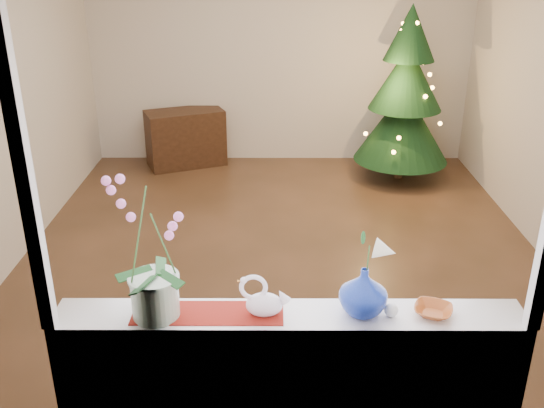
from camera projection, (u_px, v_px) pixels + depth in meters
The scene contains 16 objects.
ground at pixel (282, 250), 5.35m from camera, with size 5.00×5.00×0.00m, color #382617.
wall_back at pixel (280, 49), 7.11m from camera, with size 4.50×0.10×2.70m, color beige.
wall_front at pixel (292, 244), 2.52m from camera, with size 4.50×0.10×2.70m, color beige.
wall_left at pixel (1, 100), 4.82m from camera, with size 0.10×5.00×2.70m, color beige.
window_apron at pixel (289, 408), 2.92m from camera, with size 2.20×0.08×0.88m, color white.
windowsill at pixel (290, 317), 2.82m from camera, with size 2.20×0.26×0.04m, color white.
window_frame at pixel (293, 162), 2.41m from camera, with size 2.22×0.06×1.60m, color white, non-canonical shape.
runner at pixel (208, 313), 2.81m from camera, with size 0.70×0.20×0.01m, color maroon.
orchid_pot at pixel (151, 250), 2.66m from camera, with size 0.24×0.24×0.69m, color white, non-canonical shape.
swan at pixel (264, 296), 2.76m from camera, with size 0.23×0.11×0.20m, color silver, non-canonical shape.
blue_vase at pixel (364, 288), 2.76m from camera, with size 0.26×0.26×0.27m, color navy.
lily at pixel (367, 242), 2.67m from camera, with size 0.15×0.08×0.20m, color silver, non-canonical shape.
paperweight at pixel (391, 310), 2.78m from camera, with size 0.06×0.06×0.06m, color silver.
amber_dish at pixel (433, 311), 2.80m from camera, with size 0.15×0.15×0.04m, color #9B481C.
xmas_tree at pixel (405, 95), 6.63m from camera, with size 1.05×1.05×1.93m, color black, non-canonical shape.
side_table at pixel (186, 138), 7.29m from camera, with size 0.90×0.45×0.67m, color black.
Camera 1 is at (-0.07, -4.75, 2.51)m, focal length 40.00 mm.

